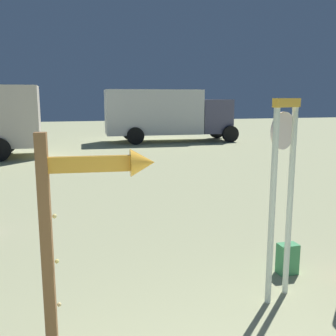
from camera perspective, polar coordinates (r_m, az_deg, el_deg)
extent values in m
cylinder|color=white|center=(4.60, 15.07, -5.89)|extent=(0.07, 0.07, 2.30)
cylinder|color=white|center=(4.89, 17.49, -5.03)|extent=(0.07, 0.07, 2.30)
cube|color=yellow|center=(4.57, 17.08, 9.16)|extent=(0.43, 0.26, 0.10)
cylinder|color=white|center=(4.60, 16.56, 5.28)|extent=(0.40, 0.22, 0.43)
cube|color=black|center=(4.62, 16.30, 5.31)|extent=(0.09, 0.05, 0.05)
cube|color=black|center=(4.62, 16.30, 5.31)|extent=(0.07, 0.04, 0.16)
cube|color=olive|center=(3.69, -17.36, -11.54)|extent=(0.11, 0.11, 2.11)
cube|color=#F7AD33|center=(3.45, -11.33, 0.58)|extent=(0.72, 0.13, 0.14)
cone|color=#F7AD33|center=(3.47, -3.76, 0.80)|extent=(0.24, 0.27, 0.25)
sphere|color=#F1DA90|center=(3.90, -15.70, -18.76)|extent=(0.04, 0.04, 0.04)
sphere|color=#FFEF82|center=(3.72, -16.02, -13.05)|extent=(0.04, 0.04, 0.04)
sphere|color=#F3E187|center=(3.58, -16.36, -6.81)|extent=(0.04, 0.04, 0.04)
sphere|color=#F5E68D|center=(3.48, -16.71, -0.13)|extent=(0.04, 0.04, 0.04)
cube|color=#449C5C|center=(5.73, 17.17, -12.63)|extent=(0.27, 0.18, 0.43)
cube|color=#44AA63|center=(5.84, 16.55, -12.84)|extent=(0.19, 0.04, 0.19)
cylinder|color=black|center=(18.41, -22.74, 3.42)|extent=(0.90, 0.26, 0.90)
cube|color=silver|center=(21.41, -2.19, 8.25)|extent=(5.26, 2.46, 2.38)
cube|color=#504E68|center=(22.29, 6.68, 7.60)|extent=(1.76, 2.17, 1.86)
cube|color=black|center=(22.57, 8.74, 8.53)|extent=(0.12, 1.76, 0.82)
cylinder|color=black|center=(21.52, 9.16, 4.96)|extent=(0.91, 0.29, 0.90)
cylinder|color=black|center=(23.61, 7.16, 5.48)|extent=(0.91, 0.29, 0.90)
cylinder|color=black|center=(20.21, -4.81, 4.72)|extent=(0.91, 0.29, 0.90)
cylinder|color=black|center=(22.42, -5.57, 5.26)|extent=(0.91, 0.29, 0.90)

